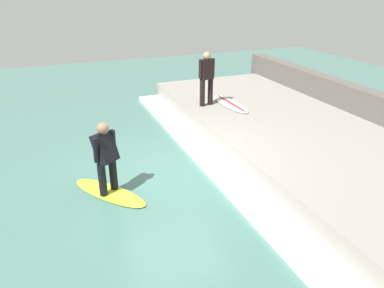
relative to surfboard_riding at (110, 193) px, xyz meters
name	(u,v)px	position (x,y,z in m)	size (l,w,h in m)	color
ground_plane	(174,174)	(1.58, 0.33, -0.03)	(28.00, 28.00, 0.00)	#426B60
concrete_ledge	(305,141)	(5.29, 0.33, 0.22)	(4.40, 12.86, 0.50)	gray
back_wall	(378,116)	(7.74, 0.33, 0.61)	(0.50, 13.50, 1.27)	#544F49
wave_foam_crest	(217,164)	(2.69, 0.33, 0.03)	(0.81, 12.21, 0.11)	white
surfboard_riding	(110,193)	(0.00, 0.00, 0.00)	(1.59, 1.93, 0.06)	#BFE02D
surfer_riding	(106,155)	(0.00, 0.00, 0.90)	(0.57, 0.58, 1.57)	black
surfer_waiting_near	(207,76)	(3.77, 3.47, 1.42)	(0.57, 0.32, 1.69)	black
surfboard_waiting_near	(230,104)	(4.52, 3.23, 0.50)	(0.62, 2.07, 0.07)	silver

